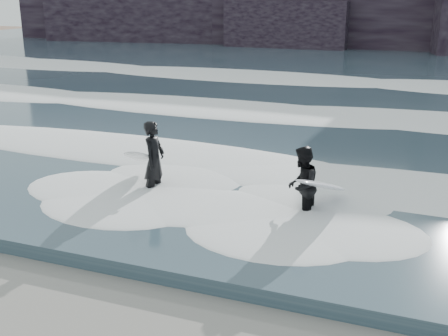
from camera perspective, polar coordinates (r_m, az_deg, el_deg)
The scene contains 6 objects.
sea at distance 34.05m, azimuth 14.01°, elevation 9.29°, with size 90.00×52.00×0.30m, color #334853.
foam_near at distance 14.78m, azimuth 3.60°, elevation 0.38°, with size 60.00×3.20×0.20m, color white.
foam_mid at distance 21.35m, azimuth 9.35°, elevation 5.62°, with size 60.00×4.00×0.24m, color white.
foam_far at distance 30.09m, azimuth 13.01°, elevation 8.90°, with size 60.00×4.80×0.30m, color white.
surfer_left at distance 13.33m, azimuth -7.40°, elevation 0.83°, with size 1.25×2.22×1.89m.
surfer_right at distance 11.90m, azimuth 8.23°, elevation -1.78°, with size 1.29×2.28×1.69m.
Camera 1 is at (4.21, -4.48, 4.76)m, focal length 45.00 mm.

